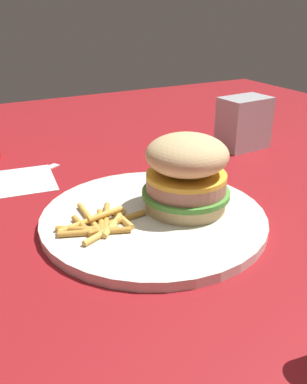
% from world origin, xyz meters
% --- Properties ---
extents(ground_plane, '(1.60, 1.60, 0.00)m').
position_xyz_m(ground_plane, '(0.00, 0.00, 0.00)').
color(ground_plane, maroon).
extents(plate, '(0.28, 0.28, 0.01)m').
position_xyz_m(plate, '(0.02, -0.01, 0.01)').
color(plate, silver).
rests_on(plate, ground_plane).
extents(sandwich, '(0.11, 0.11, 0.10)m').
position_xyz_m(sandwich, '(0.02, -0.06, 0.06)').
color(sandwich, tan).
rests_on(sandwich, plate).
extents(fries_pile, '(0.10, 0.11, 0.01)m').
position_xyz_m(fries_pile, '(0.02, 0.06, 0.02)').
color(fries_pile, gold).
rests_on(fries_pile, plate).
extents(napkin, '(0.12, 0.12, 0.00)m').
position_xyz_m(napkin, '(0.23, 0.11, 0.00)').
color(napkin, white).
rests_on(napkin, ground_plane).
extents(fork, '(0.10, 0.16, 0.00)m').
position_xyz_m(fork, '(0.23, 0.11, 0.00)').
color(fork, silver).
rests_on(fork, napkin).
extents(napkin_dispenser, '(0.07, 0.09, 0.09)m').
position_xyz_m(napkin_dispenser, '(0.20, -0.30, 0.05)').
color(napkin_dispenser, '#B7BABF').
rests_on(napkin_dispenser, ground_plane).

